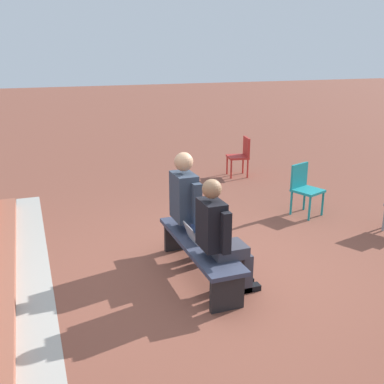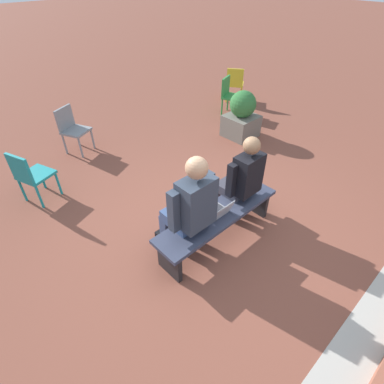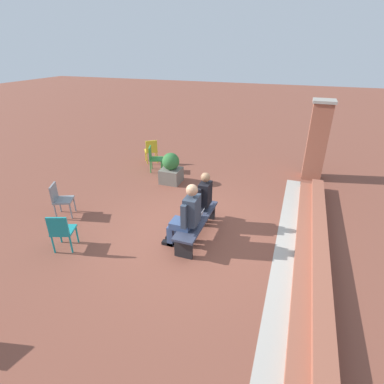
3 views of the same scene
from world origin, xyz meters
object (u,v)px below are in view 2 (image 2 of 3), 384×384
Objects in this scene: planter at (242,116)px; plastic_chair_far_right at (72,127)px; person_student at (240,179)px; plastic_chair_near_bench_right at (230,94)px; bench at (218,219)px; plastic_chair_mid_courtyard at (30,174)px; plastic_chair_near_bench_left at (235,82)px; laptop at (218,212)px; person_adult at (189,207)px.

plastic_chair_far_right is at bearing -32.30° from planter.
plastic_chair_near_bench_right is (-2.69, -2.53, -0.24)m from person_student.
plastic_chair_far_right reaches higher than bench.
planter reaches higher than bench.
plastic_chair_mid_courtyard is (1.85, -2.33, -0.24)m from person_student.
laptop is at bearing 38.24° from plastic_chair_near_bench_left.
plastic_chair_near_bench_left is at bearing -173.06° from plastic_chair_mid_courtyard.
plastic_chair_far_right is at bearing -5.44° from plastic_chair_near_bench_left.
person_adult is 1.72× the size of plastic_chair_near_bench_right.
person_adult is 4.38m from plastic_chair_near_bench_right.
planter is at bearing -145.97° from laptop.
planter is (-3.88, 0.71, -0.04)m from plastic_chair_mid_courtyard.
person_adult is at bearing 35.24° from plastic_chair_near_bench_right.
plastic_chair_near_bench_right is at bearing -140.46° from bench.
laptop is at bearing 167.70° from person_adult.
person_adult is 4.51× the size of laptop.
person_student is 0.88m from person_adult.
planter is (-2.47, -1.68, 0.08)m from bench.
plastic_chair_far_right is (-0.14, -3.35, -0.28)m from person_adult.
plastic_chair_near_bench_right is 1.00× the size of plastic_chair_near_bench_left.
laptop is 4.92m from plastic_chair_near_bench_left.
plastic_chair_far_right is (3.43, -0.83, 0.00)m from plastic_chair_near_bench_right.
laptop is 0.38× the size of plastic_chair_mid_courtyard.
planter is at bearing -141.44° from person_student.
bench is 1.25× the size of person_adult.
plastic_chair_near_bench_right and plastic_chair_far_right have the same top height.
person_student is 4.50m from plastic_chair_near_bench_left.
plastic_chair_near_bench_right is 0.82m from plastic_chair_near_bench_left.
bench is 2.14× the size of plastic_chair_far_right.
plastic_chair_mid_courtyard is 0.89× the size of planter.
plastic_chair_mid_courtyard is (4.54, 0.20, 0.00)m from plastic_chair_near_bench_right.
plastic_chair_far_right is (0.73, -3.36, -0.24)m from person_student.
laptop is at bearing 9.33° from person_student.
plastic_chair_near_bench_left is at bearing -135.11° from planter.
plastic_chair_near_bench_left is (-0.69, -0.44, 0.00)m from plastic_chair_near_bench_right.
person_adult reaches higher than plastic_chair_mid_courtyard.
laptop reaches higher than bench.
plastic_chair_near_bench_right is 4.55m from plastic_chair_mid_courtyard.
person_adult is 1.72× the size of plastic_chair_near_bench_left.
planter is at bearing 147.70° from plastic_chair_far_right.
bench is 2.99m from planter.
person_adult is 0.48m from laptop.
planter is (-2.76, 1.74, -0.04)m from plastic_chair_far_right.
plastic_chair_mid_courtyard is at bearing 42.63° from plastic_chair_far_right.
bench is 2.78m from plastic_chair_mid_courtyard.
person_adult is at bearing -0.38° from person_student.
person_adult is (0.43, -0.07, 0.40)m from bench.
planter is at bearing 44.89° from plastic_chair_near_bench_left.
plastic_chair_near_bench_left is at bearing -141.76° from laptop.
person_student reaches higher than plastic_chair_near_bench_right.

